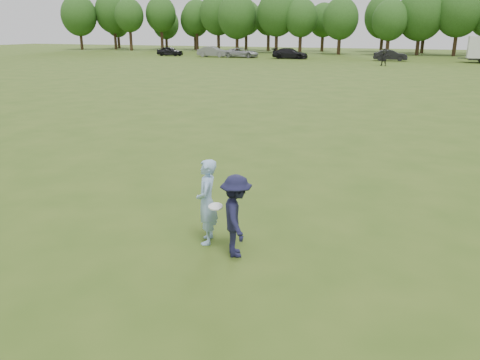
% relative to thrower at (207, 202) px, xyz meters
% --- Properties ---
extents(ground, '(200.00, 200.00, 0.00)m').
position_rel_thrower_xyz_m(ground, '(-0.72, -0.31, -0.86)').
color(ground, '#344E16').
rests_on(ground, ground).
extents(thrower, '(0.59, 0.73, 1.72)m').
position_rel_thrower_xyz_m(thrower, '(0.00, 0.00, 0.00)').
color(thrower, '#94B9E6').
rests_on(thrower, ground).
extents(defender, '(1.00, 1.18, 1.58)m').
position_rel_thrower_xyz_m(defender, '(0.75, -0.32, -0.07)').
color(defender, '#171734').
rests_on(defender, ground).
extents(player_far_d, '(1.84, 0.80, 1.92)m').
position_rel_thrower_xyz_m(player_far_d, '(-0.91, 49.98, 0.10)').
color(player_far_d, black).
rests_on(player_far_d, ground).
extents(car_a, '(4.17, 1.77, 1.41)m').
position_rel_thrower_xyz_m(car_a, '(-33.98, 58.96, -0.15)').
color(car_a, black).
rests_on(car_a, ground).
extents(car_b, '(4.70, 1.71, 1.54)m').
position_rel_thrower_xyz_m(car_b, '(-26.32, 58.42, -0.09)').
color(car_b, slate).
rests_on(car_b, ground).
extents(car_c, '(5.02, 2.35, 1.39)m').
position_rel_thrower_xyz_m(car_c, '(-21.82, 58.81, -0.16)').
color(car_c, '#9E9FA3').
rests_on(car_c, ground).
extents(car_d, '(5.07, 2.13, 1.46)m').
position_rel_thrower_xyz_m(car_d, '(-14.41, 58.49, -0.13)').
color(car_d, black).
rests_on(car_d, ground).
extents(car_f, '(4.44, 1.84, 1.43)m').
position_rel_thrower_xyz_m(car_f, '(-0.83, 58.85, -0.14)').
color(car_f, black).
rests_on(car_f, ground).
extents(disc_in_play, '(0.31, 0.31, 0.08)m').
position_rel_thrower_xyz_m(disc_in_play, '(0.33, -0.31, 0.06)').
color(disc_in_play, white).
rests_on(disc_in_play, ground).
extents(treeline, '(130.35, 18.39, 11.74)m').
position_rel_thrower_xyz_m(treeline, '(2.09, 76.58, 5.40)').
color(treeline, '#332114').
rests_on(treeline, ground).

